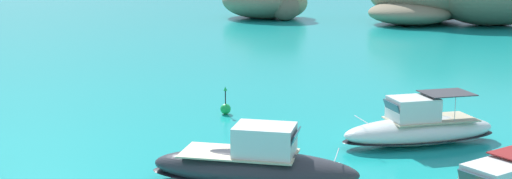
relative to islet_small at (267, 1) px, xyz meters
The scene contains 4 objects.
islet_small is the anchor object (origin of this frame).
motorboat_charcoal 61.94m from the islet_small, 82.52° to the right, with size 8.00×2.85×2.32m.
motorboat_white 56.84m from the islet_small, 75.27° to the right, with size 7.60×4.94×2.30m.
channel_buoy 51.02m from the islet_small, 84.59° to the right, with size 0.56×0.56×1.48m.
Camera 1 is at (8.91, -16.19, 8.53)m, focal length 46.90 mm.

